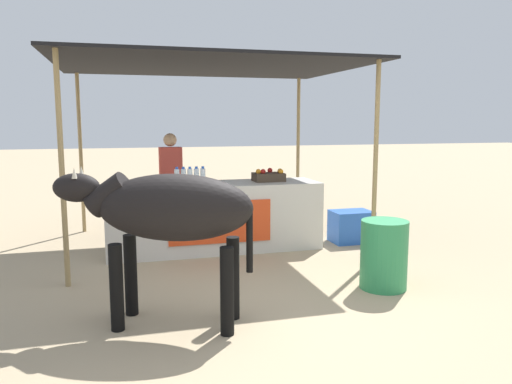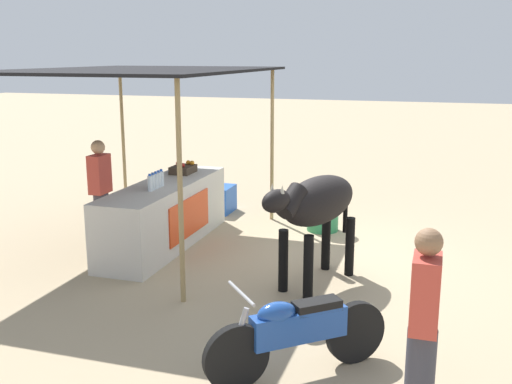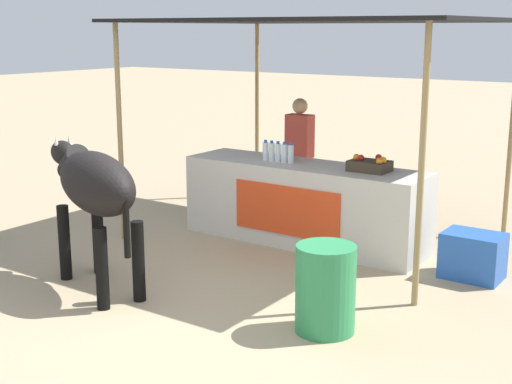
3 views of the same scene
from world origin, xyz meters
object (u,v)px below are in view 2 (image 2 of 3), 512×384
(water_barrel, at_px, (323,208))
(cooler_box, at_px, (220,199))
(stall_counter, at_px, (165,214))
(vendor_behind_counter, at_px, (101,195))
(motorcycle_parked, at_px, (296,331))
(passerby_on_street, at_px, (423,333))
(fruit_crate, at_px, (183,169))
(cow, at_px, (316,205))

(water_barrel, bearing_deg, cooler_box, 73.44)
(stall_counter, bearing_deg, cooler_box, -2.66)
(stall_counter, relative_size, vendor_behind_counter, 1.82)
(motorcycle_parked, relative_size, passerby_on_street, 0.86)
(fruit_crate, distance_m, cooler_box, 1.50)
(vendor_behind_counter, relative_size, motorcycle_parked, 1.17)
(cooler_box, relative_size, cow, 0.33)
(fruit_crate, xyz_separation_m, motorcycle_parked, (-3.92, -2.85, -0.60))
(stall_counter, height_order, water_barrel, stall_counter)
(fruit_crate, height_order, passerby_on_street, passerby_on_street)
(vendor_behind_counter, bearing_deg, fruit_crate, -27.45)
(cow, bearing_deg, motorcycle_parked, -172.13)
(vendor_behind_counter, xyz_separation_m, cow, (-0.35, -3.24, 0.18))
(vendor_behind_counter, xyz_separation_m, water_barrel, (2.02, -2.88, -0.47))
(vendor_behind_counter, height_order, cow, vendor_behind_counter)
(motorcycle_parked, bearing_deg, stall_counter, 41.96)
(cooler_box, relative_size, water_barrel, 0.79)
(cow, bearing_deg, passerby_on_street, -153.65)
(water_barrel, relative_size, passerby_on_street, 0.46)
(vendor_behind_counter, xyz_separation_m, passerby_on_street, (-3.17, -4.63, 0.00))
(water_barrel, distance_m, motorcycle_parked, 4.64)
(stall_counter, distance_m, motorcycle_parked, 4.18)
(fruit_crate, xyz_separation_m, cooler_box, (1.27, -0.15, -0.79))
(stall_counter, xyz_separation_m, motorcycle_parked, (-3.11, -2.79, -0.05))
(vendor_behind_counter, xyz_separation_m, motorcycle_parked, (-2.58, -3.55, -0.42))
(cooler_box, relative_size, motorcycle_parked, 0.42)
(cow, xyz_separation_m, passerby_on_street, (-2.81, -1.39, -0.18))
(stall_counter, bearing_deg, water_barrel, -55.09)
(fruit_crate, distance_m, motorcycle_parked, 4.89)
(passerby_on_street, bearing_deg, cooler_box, 33.18)
(stall_counter, bearing_deg, motorcycle_parked, -138.04)
(fruit_crate, relative_size, vendor_behind_counter, 0.27)
(stall_counter, height_order, vendor_behind_counter, vendor_behind_counter)
(cooler_box, xyz_separation_m, cow, (-2.98, -2.39, 0.79))
(fruit_crate, xyz_separation_m, water_barrel, (0.67, -2.18, -0.65))
(cooler_box, xyz_separation_m, passerby_on_street, (-5.79, -3.78, 0.61))
(cooler_box, bearing_deg, vendor_behind_counter, 162.03)
(passerby_on_street, bearing_deg, water_barrel, 18.69)
(stall_counter, height_order, passerby_on_street, passerby_on_street)
(cooler_box, bearing_deg, cow, -141.21)
(motorcycle_parked, height_order, passerby_on_street, passerby_on_street)
(fruit_crate, distance_m, vendor_behind_counter, 1.53)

